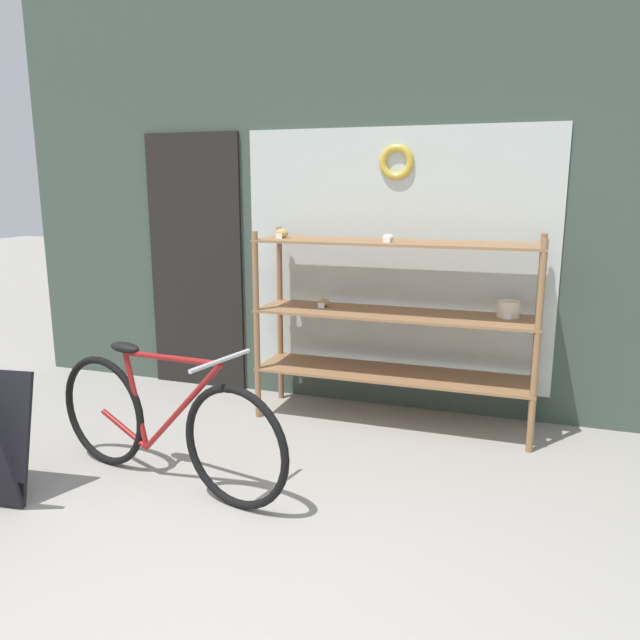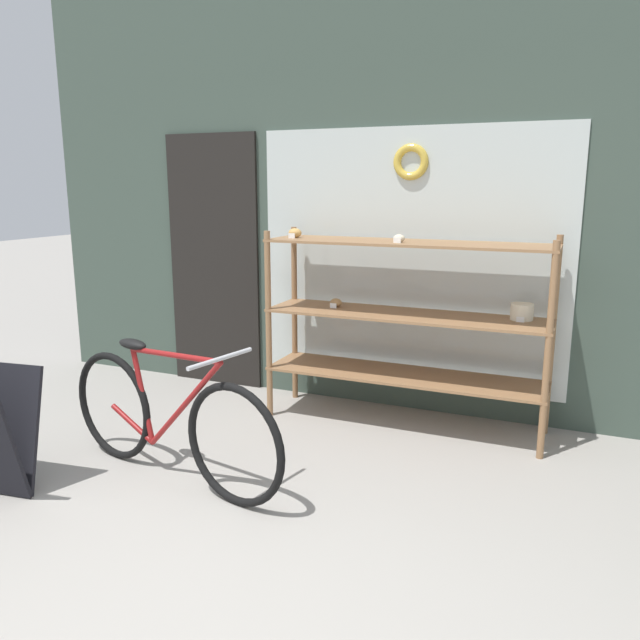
# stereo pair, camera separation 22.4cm
# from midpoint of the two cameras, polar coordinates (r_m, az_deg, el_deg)

# --- Properties ---
(storefront_facade) EXTENTS (6.10, 0.13, 3.49)m
(storefront_facade) POSITION_cam_midpoint_polar(r_m,az_deg,el_deg) (4.75, 7.02, 12.33)
(storefront_facade) COLOR #3D4C42
(storefront_facade) RESTS_ON ground_plane
(display_case) EXTENTS (1.96, 0.49, 1.38)m
(display_case) POSITION_cam_midpoint_polar(r_m,az_deg,el_deg) (4.39, 9.50, 0.52)
(display_case) COLOR #8E6642
(display_case) RESTS_ON ground_plane
(bicycle) EXTENTS (1.68, 0.53, 0.82)m
(bicycle) POSITION_cam_midpoint_polar(r_m,az_deg,el_deg) (3.72, -12.06, -8.91)
(bicycle) COLOR black
(bicycle) RESTS_ON ground_plane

